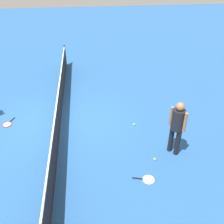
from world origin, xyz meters
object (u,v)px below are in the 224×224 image
object	(u,v)px
tennis_racket_far_player	(8,124)
tennis_ball_near_player	(155,159)
tennis_ball_by_net	(134,124)
tennis_racket_near_player	(147,179)
player_near_side	(177,124)

from	to	relation	value
tennis_racket_far_player	tennis_ball_near_player	world-z (taller)	tennis_ball_near_player
tennis_ball_near_player	tennis_ball_by_net	size ratio (longest dim) A/B	1.00
tennis_ball_by_net	tennis_racket_near_player	bearing A→B (deg)	177.58
tennis_racket_near_player	player_near_side	bearing A→B (deg)	-45.29
tennis_ball_by_net	player_near_side	bearing A→B (deg)	-148.50
tennis_ball_near_player	tennis_ball_by_net	distance (m)	1.73
tennis_racket_far_player	tennis_ball_by_net	distance (m)	4.33
tennis_racket_near_player	tennis_ball_near_player	xyz separation A→B (m)	(0.70, -0.37, 0.02)
tennis_ball_near_player	tennis_racket_near_player	bearing A→B (deg)	151.92
tennis_racket_far_player	tennis_ball_by_net	world-z (taller)	tennis_ball_by_net
tennis_racket_far_player	tennis_racket_near_player	bearing A→B (deg)	-125.09
tennis_ball_by_net	tennis_ball_near_player	bearing A→B (deg)	-171.02
tennis_racket_near_player	tennis_ball_near_player	distance (m)	0.79
tennis_racket_near_player	tennis_ball_by_net	world-z (taller)	tennis_ball_by_net
tennis_ball_near_player	player_near_side	bearing A→B (deg)	-65.76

